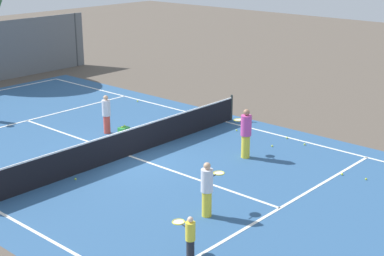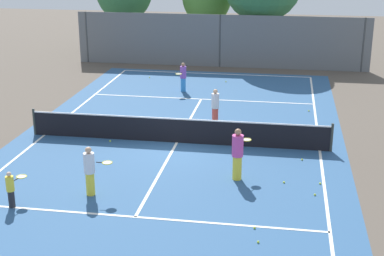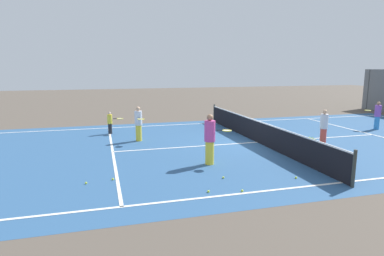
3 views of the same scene
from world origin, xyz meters
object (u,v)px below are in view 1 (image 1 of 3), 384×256
at_px(player_1, 207,189).
at_px(player_2, 246,133).
at_px(player_4, 106,114).
at_px(tennis_ball_5, 305,144).
at_px(tennis_ball_3, 112,151).
at_px(tennis_ball_9, 366,179).
at_px(tennis_ball_0, 76,179).
at_px(ball_crate, 124,132).
at_px(player_3, 190,237).
at_px(tennis_ball_10, 272,146).
at_px(tennis_ball_8, 137,101).
at_px(tennis_ball_1, 237,130).
at_px(tennis_ball_11, 342,174).
at_px(tennis_ball_6, 287,138).

distance_m(player_1, player_2, 4.82).
height_order(player_4, tennis_ball_5, player_4).
distance_m(player_1, tennis_ball_3, 6.18).
distance_m(player_2, tennis_ball_9, 4.32).
xyz_separation_m(player_1, tennis_ball_0, (-0.87, 4.79, -0.79)).
xyz_separation_m(ball_crate, tennis_ball_9, (2.21, -9.09, -0.15)).
distance_m(player_4, tennis_ball_9, 10.18).
distance_m(player_3, tennis_ball_10, 8.59).
bearing_deg(tennis_ball_8, tennis_ball_5, -90.32).
bearing_deg(tennis_ball_1, tennis_ball_3, 159.09).
relative_size(tennis_ball_1, tennis_ball_10, 1.00).
bearing_deg(tennis_ball_5, player_1, -171.15).
bearing_deg(tennis_ball_11, tennis_ball_1, 75.71).
bearing_deg(tennis_ball_9, player_1, 158.03).
height_order(player_2, tennis_ball_8, player_2).
bearing_deg(tennis_ball_1, tennis_ball_5, -83.15).
xyz_separation_m(tennis_ball_10, tennis_ball_11, (-0.76, -3.27, 0.00)).
distance_m(tennis_ball_0, tennis_ball_6, 8.47).
bearing_deg(tennis_ball_8, tennis_ball_9, -97.50).
relative_size(player_4, ball_crate, 3.65).
bearing_deg(tennis_ball_11, tennis_ball_5, 54.91).
relative_size(player_3, tennis_ball_5, 17.27).
relative_size(tennis_ball_0, tennis_ball_11, 1.00).
xyz_separation_m(tennis_ball_9, tennis_ball_11, (-0.15, 0.77, 0.00)).
height_order(ball_crate, tennis_ball_3, ball_crate).
distance_m(ball_crate, tennis_ball_10, 5.79).
relative_size(player_4, tennis_ball_8, 23.58).
height_order(player_3, tennis_ball_10, player_3).
relative_size(ball_crate, tennis_ball_5, 6.45).
bearing_deg(ball_crate, player_3, -122.48).
bearing_deg(tennis_ball_0, tennis_ball_11, -45.55).
bearing_deg(tennis_ball_11, tennis_ball_3, 116.00).
xyz_separation_m(tennis_ball_1, tennis_ball_9, (-1.23, -6.18, 0.00)).
xyz_separation_m(tennis_ball_5, tennis_ball_11, (-1.73, -2.47, 0.00)).
distance_m(ball_crate, tennis_ball_8, 5.10).
bearing_deg(tennis_ball_1, player_1, -148.52).
bearing_deg(player_3, player_4, 60.81).
height_order(tennis_ball_0, tennis_ball_10, same).
bearing_deg(player_1, tennis_ball_5, 8.85).
distance_m(player_3, tennis_ball_5, 9.27).
distance_m(ball_crate, tennis_ball_9, 9.35).
bearing_deg(tennis_ball_1, tennis_ball_11, -104.29).
distance_m(ball_crate, tennis_ball_6, 6.36).
distance_m(player_2, tennis_ball_0, 6.04).
xyz_separation_m(tennis_ball_1, tennis_ball_10, (-0.61, -2.14, 0.00)).
bearing_deg(tennis_ball_0, player_1, -79.72).
bearing_deg(tennis_ball_3, tennis_ball_8, 39.30).
bearing_deg(tennis_ball_1, tennis_ball_8, 86.29).
bearing_deg(tennis_ball_3, player_1, -105.46).
height_order(player_3, tennis_ball_11, player_3).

